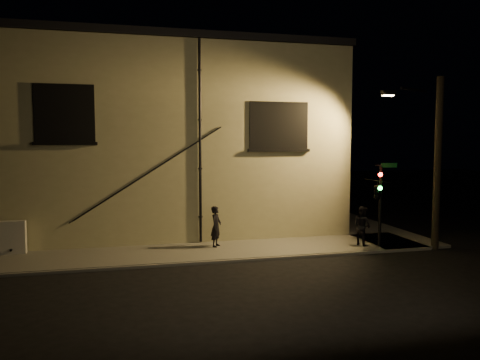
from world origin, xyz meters
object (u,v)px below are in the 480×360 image
object	(u,v)px
pedestrian_b	(362,226)
streetlamp_pole	(434,158)
traffic_signal	(378,191)
pedestrian_a	(216,226)

from	to	relation	value
pedestrian_b	streetlamp_pole	world-z (taller)	streetlamp_pole
pedestrian_b	traffic_signal	bearing A→B (deg)	-156.25
pedestrian_b	streetlamp_pole	xyz separation A→B (m)	(2.67, -0.80, 2.75)
pedestrian_b	traffic_signal	world-z (taller)	traffic_signal
pedestrian_b	traffic_signal	size ratio (longest dim) A/B	0.47
pedestrian_a	traffic_signal	distance (m)	6.56
pedestrian_b	traffic_signal	distance (m)	1.57
pedestrian_b	traffic_signal	xyz separation A→B (m)	(0.39, -0.45, 1.45)
streetlamp_pole	pedestrian_b	bearing A→B (deg)	163.36
pedestrian_a	streetlamp_pole	bearing A→B (deg)	-71.59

